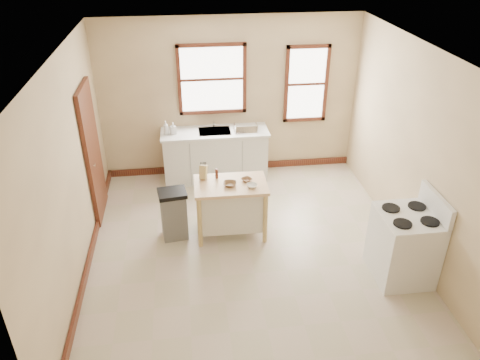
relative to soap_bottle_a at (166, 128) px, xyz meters
name	(u,v)px	position (x,y,z in m)	size (l,w,h in m)	color
floor	(249,250)	(1.13, -2.17, -1.04)	(5.00, 5.00, 0.00)	#C1AE99
ceiling	(252,54)	(1.13, -2.17, 1.76)	(5.00, 5.00, 0.00)	white
wall_back	(230,98)	(1.13, 0.33, 0.36)	(4.50, 0.04, 2.80)	#D6BC8D
wall_left	(69,174)	(-1.12, -2.17, 0.36)	(0.04, 5.00, 2.80)	#D6BC8D
wall_right	(417,154)	(3.38, -2.17, 0.36)	(0.04, 5.00, 2.80)	#D6BC8D
window_main	(212,79)	(0.83, 0.31, 0.71)	(1.17, 0.06, 1.22)	#411511
window_side	(306,84)	(2.48, 0.31, 0.56)	(0.77, 0.06, 1.37)	#411511
door_left	(93,153)	(-1.08, -0.87, 0.01)	(0.06, 0.90, 2.10)	#411511
baseboard_back	(231,167)	(1.13, 0.30, -0.98)	(4.50, 0.04, 0.12)	#411511
baseboard_left	(89,260)	(-1.09, -2.17, -0.98)	(0.04, 5.00, 0.12)	#411511
sink_counter	(215,155)	(0.83, 0.03, -0.58)	(1.86, 0.62, 0.92)	beige
faucet	(214,121)	(0.83, 0.21, -0.01)	(0.03, 0.03, 0.22)	silver
soap_bottle_a	(166,128)	(0.00, 0.00, 0.00)	(0.09, 0.09, 0.24)	#B2B2B2
soap_bottle_b	(173,128)	(0.12, 0.00, -0.02)	(0.09, 0.09, 0.20)	#B2B2B2
dish_rack	(246,128)	(1.36, -0.03, -0.07)	(0.40, 0.30, 0.10)	silver
kitchen_island	(231,209)	(0.92, -1.69, -0.61)	(1.04, 0.66, 0.85)	#E1BB84
knife_block	(203,173)	(0.55, -1.50, -0.09)	(0.10, 0.10, 0.20)	tan
pepper_grinder	(217,173)	(0.74, -1.51, -0.12)	(0.04, 0.04, 0.15)	#481F13
bowl_a	(230,184)	(0.90, -1.74, -0.17)	(0.19, 0.19, 0.05)	brown
bowl_b	(247,180)	(1.16, -1.64, -0.17)	(0.15, 0.15, 0.04)	brown
bowl_c	(252,186)	(1.20, -1.83, -0.17)	(0.15, 0.15, 0.05)	white
trash_bin	(174,214)	(0.08, -1.68, -0.65)	(0.40, 0.33, 0.77)	#61615F
gas_stove	(405,237)	(3.02, -2.91, -0.43)	(0.75, 0.77, 1.21)	silver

